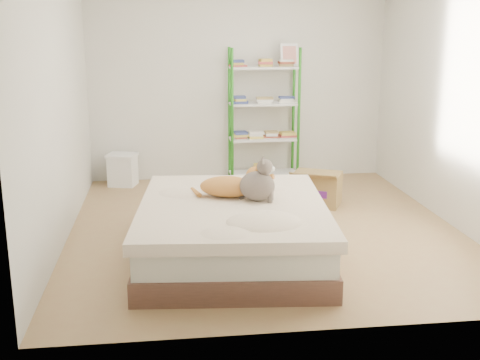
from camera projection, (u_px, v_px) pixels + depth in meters
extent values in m
cube|color=#9F8455|center=(264.00, 228.00, 6.00)|extent=(3.80, 4.20, 0.01)
cube|color=silver|center=(238.00, 79.00, 7.69)|extent=(3.80, 0.01, 2.60)
cube|color=silver|center=(322.00, 137.00, 3.66)|extent=(3.80, 0.01, 2.60)
cube|color=silver|center=(58.00, 100.00, 5.45)|extent=(0.01, 4.20, 2.60)
cube|color=silver|center=(456.00, 95.00, 5.90)|extent=(0.01, 4.20, 2.60)
cube|color=brown|center=(233.00, 247.00, 5.20)|extent=(1.70, 2.05, 0.19)
cube|color=silver|center=(233.00, 225.00, 5.15)|extent=(1.65, 1.99, 0.21)
cube|color=#FDE3BD|center=(233.00, 208.00, 5.11)|extent=(1.74, 2.09, 0.10)
cylinder|color=#2A8421|center=(232.00, 118.00, 7.43)|extent=(0.04, 0.04, 1.70)
cylinder|color=#2A8421|center=(229.00, 114.00, 7.73)|extent=(0.04, 0.04, 1.70)
cylinder|color=#2A8421|center=(299.00, 117.00, 7.53)|extent=(0.04, 0.04, 1.70)
cylinder|color=#2A8421|center=(293.00, 113.00, 7.83)|extent=(0.04, 0.04, 1.70)
cube|color=silver|center=(263.00, 173.00, 7.82)|extent=(0.86, 0.34, 0.02)
cube|color=silver|center=(263.00, 139.00, 7.70)|extent=(0.86, 0.34, 0.02)
cube|color=silver|center=(264.00, 104.00, 7.59)|extent=(0.86, 0.34, 0.02)
cube|color=silver|center=(264.00, 68.00, 7.48)|extent=(0.86, 0.34, 0.02)
cube|color=#A04932|center=(263.00, 168.00, 7.80)|extent=(0.20, 0.16, 0.09)
cube|color=#A04932|center=(240.00, 135.00, 7.65)|extent=(0.20, 0.16, 0.09)
cube|color=#A04932|center=(256.00, 134.00, 7.68)|extent=(0.20, 0.16, 0.09)
cube|color=#A04932|center=(271.00, 134.00, 7.70)|extent=(0.20, 0.16, 0.09)
cube|color=#A04932|center=(286.00, 134.00, 7.73)|extent=(0.20, 0.16, 0.09)
cube|color=#A04932|center=(240.00, 100.00, 7.54)|extent=(0.20, 0.16, 0.09)
cube|color=#A04932|center=(264.00, 99.00, 7.58)|extent=(0.20, 0.16, 0.09)
cube|color=#A04932|center=(287.00, 99.00, 7.61)|extent=(0.20, 0.16, 0.09)
cube|color=#A04932|center=(240.00, 63.00, 7.43)|extent=(0.20, 0.16, 0.09)
cube|color=#A04932|center=(264.00, 63.00, 7.47)|extent=(0.20, 0.16, 0.09)
cube|color=#A04932|center=(288.00, 63.00, 7.50)|extent=(0.20, 0.16, 0.09)
cube|color=white|center=(289.00, 55.00, 7.53)|extent=(0.22, 0.09, 0.28)
cube|color=red|center=(290.00, 55.00, 7.52)|extent=(0.17, 0.06, 0.21)
cube|color=#A18349|center=(317.00, 189.00, 6.76)|extent=(0.64, 0.59, 0.36)
cube|color=#5A1B82|center=(329.00, 193.00, 6.59)|extent=(0.28, 0.14, 0.08)
cube|color=#A18349|center=(321.00, 177.00, 6.53)|extent=(0.53, 0.36, 0.11)
cube|color=white|center=(123.00, 171.00, 7.55)|extent=(0.38, 0.35, 0.37)
cube|color=white|center=(122.00, 155.00, 7.50)|extent=(0.42, 0.39, 0.03)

